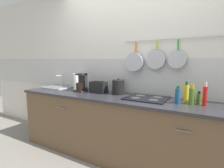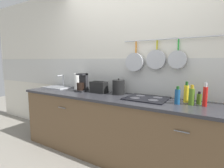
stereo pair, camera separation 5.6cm
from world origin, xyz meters
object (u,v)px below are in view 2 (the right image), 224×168
Objects in this scene: kettle at (119,87)px; bottle_vinegar at (186,93)px; paper_towel_roll at (77,81)px; toaster at (99,87)px; bottle_olive_oil at (199,99)px; bottle_hot_sauce at (205,96)px; bottle_cooking_wine at (177,96)px; bottle_sesame_oil at (192,96)px; coffee_maker at (82,84)px.

bottle_vinegar is at bearing -0.47° from kettle.
paper_towel_roll is 1.00× the size of toaster.
bottle_olive_oil is 0.56× the size of bottle_hot_sauce.
bottle_cooking_wine is 0.80× the size of bottle_hot_sauce.
kettle is at bearing 179.53° from bottle_vinegar.
toaster is 1.42m from bottle_hot_sauce.
kettle is (0.31, 0.05, 0.02)m from toaster.
paper_towel_roll reaches higher than bottle_olive_oil.
paper_towel_roll is 1.19× the size of bottle_sesame_oil.
bottle_sesame_oil is 1.55× the size of bottle_olive_oil.
bottle_sesame_oil is (1.59, -0.03, -0.02)m from coffee_maker.
toaster is at bearing -178.06° from bottle_vinegar.
toaster is at bearing -179.44° from bottle_olive_oil.
coffee_maker reaches higher than kettle.
paper_towel_roll is 1.83m from bottle_sesame_oil.
bottle_hot_sauce reaches higher than bottle_vinegar.
bottle_hot_sauce is (1.11, -0.10, 0.01)m from kettle.
toaster is (0.30, 0.03, -0.03)m from coffee_maker.
bottle_sesame_oil reaches higher than bottle_olive_oil.
coffee_maker is at bearing 179.36° from bottle_hot_sauce.
bottle_hot_sauce is at bearing 5.54° from bottle_sesame_oil.
coffee_maker is 1.45m from bottle_cooking_wine.
bottle_olive_oil is at bearing 133.93° from bottle_hot_sauce.
coffee_maker reaches higher than bottle_olive_oil.
bottle_vinegar is (0.07, 0.14, 0.02)m from bottle_cooking_wine.
kettle is at bearing 8.85° from toaster.
toaster is at bearing 174.92° from bottle_cooking_wine.
coffee_maker is 1.07× the size of toaster.
bottle_hot_sauce is (0.20, -0.09, 0.00)m from bottle_vinegar.
bottle_cooking_wine is (0.84, -0.15, -0.01)m from kettle.
bottle_vinegar is at bearing 64.38° from bottle_cooking_wine.
paper_towel_roll reaches higher than bottle_vinegar.
bottle_cooking_wine is (1.68, -0.21, -0.04)m from paper_towel_roll.
bottle_cooking_wine is at bearing -150.93° from bottle_olive_oil.
bottle_vinegar reaches higher than toaster.
coffee_maker reaches higher than paper_towel_roll.
kettle is at bearing 7.36° from coffee_maker.
paper_towel_roll is at bearing 177.72° from bottle_vinegar.
bottle_cooking_wine reaches higher than toaster.
bottle_vinegar is (1.52, 0.07, -0.01)m from coffee_maker.
kettle reaches higher than bottle_cooking_wine.
kettle reaches higher than bottle_sesame_oil.
coffee_maker is (0.23, -0.14, -0.01)m from paper_towel_roll.
paper_towel_roll is at bearing 168.28° from toaster.
paper_towel_roll is 0.85m from kettle.
paper_towel_roll is 0.27m from coffee_maker.
bottle_vinegar is 0.22m from bottle_hot_sauce.
bottle_vinegar is (1.22, 0.04, 0.02)m from toaster.
paper_towel_roll is 1.14× the size of kettle.
kettle is 0.95× the size of bottle_vinegar.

